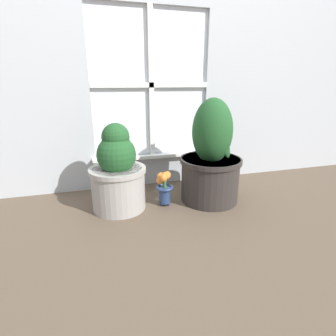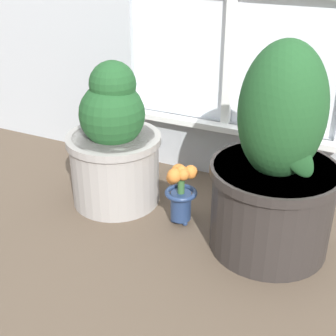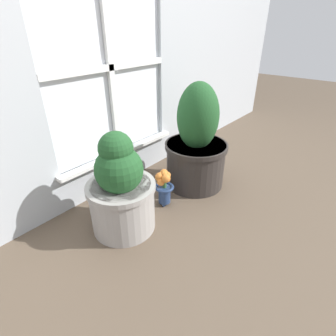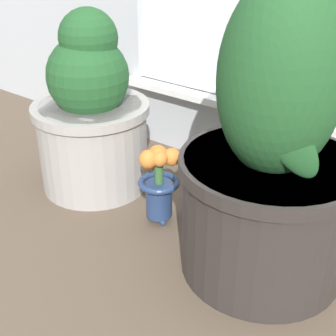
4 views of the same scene
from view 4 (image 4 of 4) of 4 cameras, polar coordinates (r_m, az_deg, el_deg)
The scene contains 4 objects.
ground_plane at distance 1.28m, azimuth -4.21°, elevation -9.11°, with size 10.00×10.00×0.00m, color brown.
potted_plant_left at distance 1.46m, azimuth -9.30°, elevation 6.27°, with size 0.36×0.36×0.56m.
potted_plant_right at distance 1.07m, azimuth 12.40°, elevation 0.18°, with size 0.41×0.41×0.70m.
flower_vase at distance 1.29m, azimuth -1.18°, elevation -1.34°, with size 0.12×0.12×0.23m.
Camera 4 is at (0.69, -0.74, 0.78)m, focal length 50.00 mm.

